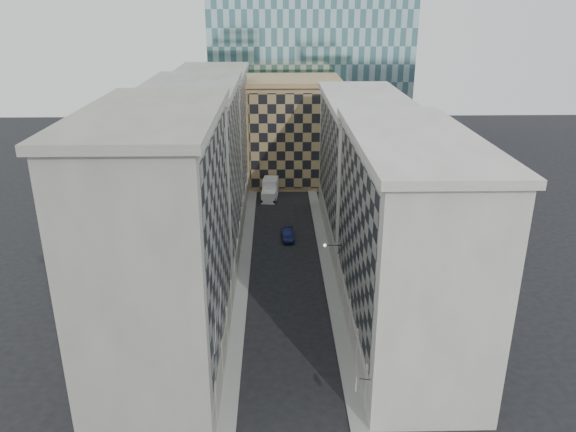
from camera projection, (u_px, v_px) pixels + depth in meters
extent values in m
cube|color=gray|center=(244.00, 271.00, 69.74)|extent=(1.50, 100.00, 0.15)
cube|color=gray|center=(328.00, 270.00, 69.97)|extent=(1.50, 100.00, 0.15)
cube|color=gray|center=(161.00, 253.00, 47.78)|extent=(10.00, 22.00, 23.00)
cube|color=gray|center=(218.00, 236.00, 47.34)|extent=(0.25, 19.36, 18.00)
cube|color=gray|center=(223.00, 350.00, 51.45)|extent=(0.45, 21.12, 3.20)
cube|color=gray|center=(149.00, 114.00, 43.51)|extent=(10.80, 22.80, 0.70)
cylinder|color=gray|center=(211.00, 405.00, 43.53)|extent=(0.90, 0.90, 4.40)
cylinder|color=gray|center=(218.00, 363.00, 48.66)|extent=(0.90, 0.90, 4.40)
cylinder|color=gray|center=(223.00, 328.00, 53.79)|extent=(0.90, 0.90, 4.40)
cylinder|color=gray|center=(228.00, 300.00, 58.92)|extent=(0.90, 0.90, 4.40)
cube|color=gray|center=(195.00, 181.00, 68.47)|extent=(10.00, 22.00, 22.00)
cube|color=gray|center=(235.00, 168.00, 68.04)|extent=(0.25, 19.36, 17.00)
cube|color=gray|center=(237.00, 250.00, 71.97)|extent=(0.45, 21.12, 3.20)
cube|color=gray|center=(190.00, 86.00, 64.38)|extent=(10.80, 22.80, 0.70)
cylinder|color=gray|center=(231.00, 275.00, 64.05)|extent=(0.90, 0.90, 4.40)
cylinder|color=gray|center=(235.00, 255.00, 69.18)|extent=(0.90, 0.90, 4.40)
cylinder|color=gray|center=(237.00, 237.00, 74.31)|extent=(0.90, 0.90, 4.40)
cylinder|color=gray|center=(240.00, 222.00, 79.44)|extent=(0.90, 0.90, 4.40)
cube|color=gray|center=(214.00, 142.00, 89.17)|extent=(10.00, 22.00, 21.00)
cube|color=gray|center=(244.00, 132.00, 88.74)|extent=(0.25, 19.36, 16.00)
cube|color=gray|center=(245.00, 195.00, 92.48)|extent=(0.45, 21.12, 3.20)
cube|color=gray|center=(210.00, 72.00, 85.26)|extent=(10.80, 22.80, 0.70)
cylinder|color=gray|center=(242.00, 209.00, 84.57)|extent=(0.90, 0.90, 4.40)
cylinder|color=gray|center=(243.00, 197.00, 89.70)|extent=(0.90, 0.90, 4.40)
cylinder|color=gray|center=(245.00, 186.00, 94.83)|extent=(0.90, 0.90, 4.40)
cylinder|color=gray|center=(247.00, 176.00, 99.96)|extent=(0.90, 0.90, 4.40)
cube|color=#B3ADA4|center=(406.00, 247.00, 52.53)|extent=(10.00, 26.00, 20.00)
cube|color=gray|center=(355.00, 233.00, 51.88)|extent=(0.25, 22.88, 15.00)
cube|color=#B3ADA4|center=(352.00, 325.00, 55.45)|extent=(0.45, 24.96, 3.20)
cube|color=#B3ADA4|center=(415.00, 138.00, 48.80)|extent=(10.80, 26.80, 0.70)
cylinder|color=#B3ADA4|center=(370.00, 388.00, 45.54)|extent=(0.90, 0.90, 4.40)
cylinder|color=#B3ADA4|center=(361.00, 350.00, 50.39)|extent=(0.90, 0.90, 4.40)
cylinder|color=#B3ADA4|center=(353.00, 319.00, 55.24)|extent=(0.90, 0.90, 4.40)
cylinder|color=#B3ADA4|center=(347.00, 294.00, 60.09)|extent=(0.90, 0.90, 4.40)
cylinder|color=#B3ADA4|center=(341.00, 272.00, 64.94)|extent=(0.90, 0.90, 4.40)
cube|color=#B3ADA4|center=(363.00, 170.00, 77.89)|extent=(10.00, 28.00, 19.00)
cube|color=gray|center=(328.00, 160.00, 77.24)|extent=(0.25, 24.64, 14.00)
cube|color=#B3ADA4|center=(327.00, 223.00, 80.63)|extent=(0.45, 26.88, 3.20)
cube|color=#B3ADA4|center=(367.00, 99.00, 74.34)|extent=(10.80, 28.80, 0.70)
cube|color=#A78058|center=(293.00, 133.00, 102.12)|extent=(16.00, 14.00, 18.00)
cube|color=tan|center=(294.00, 142.00, 95.50)|extent=(15.20, 0.25, 16.50)
cube|color=#A78058|center=(293.00, 80.00, 98.73)|extent=(16.80, 14.80, 0.80)
cube|color=#2D2823|center=(281.00, 93.00, 113.33)|extent=(6.00, 6.00, 28.00)
cube|color=#2D2823|center=(280.00, 16.00, 108.04)|extent=(7.00, 7.00, 1.40)
cylinder|color=gray|center=(215.00, 332.00, 42.62)|extent=(0.10, 2.33, 2.33)
cylinder|color=gray|center=(220.00, 306.00, 46.35)|extent=(0.10, 2.33, 2.33)
cylinder|color=black|center=(333.00, 245.00, 62.16)|extent=(1.80, 0.08, 0.08)
sphere|color=#FFE5B2|center=(325.00, 245.00, 62.14)|extent=(0.36, 0.36, 0.36)
cube|color=white|center=(269.00, 197.00, 93.53)|extent=(2.56, 2.75, 1.89)
cube|color=white|center=(270.00, 188.00, 95.82)|extent=(2.79, 4.01, 3.26)
cylinder|color=black|center=(262.00, 201.00, 92.99)|extent=(0.41, 0.97, 0.95)
cylinder|color=black|center=(275.00, 201.00, 92.84)|extent=(0.41, 0.97, 0.95)
cylinder|color=black|center=(265.00, 192.00, 97.49)|extent=(0.41, 0.97, 0.95)
cylinder|color=black|center=(277.00, 192.00, 97.33)|extent=(0.41, 0.97, 0.95)
imported|color=#10143D|center=(288.00, 234.00, 79.08)|extent=(1.87, 4.71, 1.53)
cylinder|color=black|center=(365.00, 379.00, 43.29)|extent=(0.91, 0.23, 0.06)
cube|color=beige|center=(356.00, 384.00, 43.44)|extent=(0.21, 0.80, 0.80)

